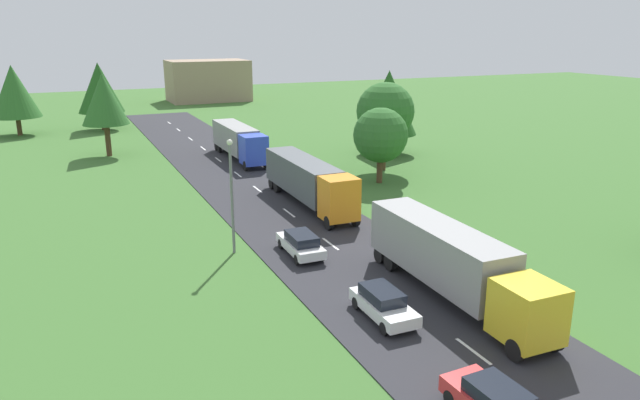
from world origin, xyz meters
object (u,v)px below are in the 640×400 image
(truck_third, at_px, (239,140))
(car_second, at_px, (383,303))
(truck_second, at_px, (308,180))
(tree_elm, at_px, (100,88))
(tree_ash, at_px, (14,91))
(lamppost_second, at_px, (232,190))
(tree_oak, at_px, (385,111))
(distant_building, at_px, (208,81))
(car_third, at_px, (301,243))
(tree_lime, at_px, (389,103))
(truck_lead, at_px, (451,260))
(tree_maple, at_px, (381,135))
(tree_pine, at_px, (104,99))

(truck_third, relative_size, car_second, 2.98)
(truck_second, relative_size, tree_elm, 1.46)
(tree_ash, bearing_deg, lamppost_second, -75.40)
(tree_oak, relative_size, distant_building, 0.58)
(car_third, xyz_separation_m, tree_ash, (-17.64, 55.88, 4.99))
(car_second, bearing_deg, distant_building, 81.09)
(truck_second, height_order, car_third, truck_second)
(truck_third, distance_m, tree_lime, 17.15)
(truck_second, distance_m, distant_building, 75.15)
(car_third, bearing_deg, truck_lead, -61.22)
(tree_ash, xyz_separation_m, distant_building, (32.80, 28.50, -1.89))
(car_third, xyz_separation_m, distant_building, (15.16, 84.38, 3.10))
(tree_oak, bearing_deg, tree_maple, -124.65)
(truck_lead, bearing_deg, tree_oak, 66.50)
(car_third, distance_m, tree_maple, 19.90)
(truck_second, relative_size, tree_maple, 1.96)
(tree_maple, bearing_deg, tree_lime, 56.45)
(tree_elm, bearing_deg, truck_lead, -79.63)
(car_second, distance_m, tree_pine, 47.45)
(truck_lead, relative_size, tree_ash, 1.46)
(car_third, relative_size, tree_pine, 0.48)
(tree_maple, distance_m, tree_lime, 13.34)
(car_second, bearing_deg, tree_maple, 60.60)
(truck_lead, distance_m, car_second, 4.62)
(car_third, distance_m, distant_building, 85.78)
(tree_oak, distance_m, tree_pine, 30.90)
(truck_second, relative_size, tree_lime, 1.45)
(tree_lime, bearing_deg, lamppost_second, -137.25)
(tree_maple, xyz_separation_m, distant_building, (1.49, 70.36, -0.50))
(tree_lime, xyz_separation_m, distant_building, (-5.84, 59.31, -1.90))
(car_second, relative_size, tree_lime, 0.45)
(lamppost_second, distance_m, distant_building, 84.25)
(car_third, relative_size, distant_building, 0.29)
(tree_ash, bearing_deg, truck_second, -63.98)
(truck_second, distance_m, car_third, 11.12)
(tree_elm, distance_m, distant_building, 36.12)
(car_second, xyz_separation_m, tree_lime, (20.55, 34.51, 4.99))
(tree_elm, bearing_deg, distant_building, 52.07)
(tree_ash, bearing_deg, tree_elm, 0.29)
(tree_pine, bearing_deg, truck_lead, -74.30)
(distant_building, bearing_deg, car_second, -98.91)
(truck_second, distance_m, tree_maple, 10.05)
(car_third, relative_size, lamppost_second, 0.60)
(car_third, xyz_separation_m, tree_elm, (-7.01, 55.93, 5.07))
(truck_second, distance_m, tree_lime, 22.48)
(tree_maple, relative_size, tree_pine, 0.76)
(tree_ash, bearing_deg, tree_lime, -38.56)
(car_second, xyz_separation_m, tree_maple, (13.21, 23.45, 3.59))
(lamppost_second, bearing_deg, tree_ash, 104.60)
(truck_lead, bearing_deg, tree_lime, 64.49)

